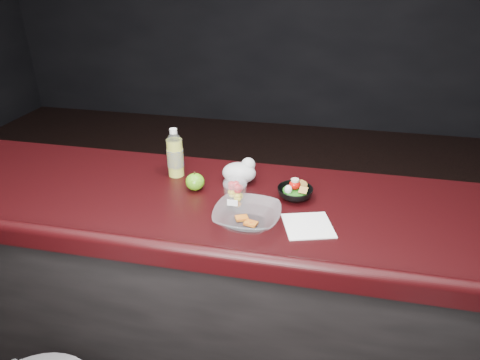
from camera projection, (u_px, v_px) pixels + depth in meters
name	position (u px, v px, depth m)	size (l,w,h in m)	color
counter	(213.00, 300.00, 1.86)	(4.06, 0.71, 1.02)	black
lemonade_bottle	(175.00, 156.00, 1.76)	(0.07, 0.07, 0.21)	gold
fruit_cup	(235.00, 192.00, 1.54)	(0.09, 0.09, 0.13)	white
green_apple	(195.00, 182.00, 1.67)	(0.07, 0.07, 0.08)	#2E780D
plastic_bag	(240.00, 172.00, 1.73)	(0.14, 0.11, 0.10)	silver
snack_bowl	(295.00, 192.00, 1.62)	(0.18, 0.18, 0.07)	black
takeout_bowl	(247.00, 216.00, 1.46)	(0.23, 0.23, 0.06)	silver
paper_napkin	(308.00, 226.00, 1.46)	(0.16, 0.16, 0.00)	white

